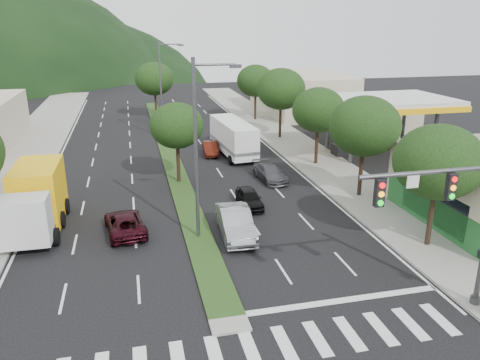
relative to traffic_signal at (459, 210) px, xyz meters
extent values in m
plane|color=black|center=(-9.03, 1.54, -4.65)|extent=(160.00, 160.00, 0.00)
cube|color=gray|center=(3.47, 26.54, -4.57)|extent=(5.00, 90.00, 0.15)
cube|color=gray|center=(-22.03, 26.54, -4.57)|extent=(6.00, 90.00, 0.15)
cube|color=#1F3814|center=(-9.03, 29.54, -4.59)|extent=(1.60, 56.00, 0.12)
cube|color=silver|center=(-9.03, -0.46, -4.64)|extent=(19.00, 2.20, 0.01)
cylinder|color=#47494C|center=(-1.43, 0.04, 1.65)|extent=(6.00, 0.18, 0.18)
cube|color=black|center=(-0.63, -0.11, 1.05)|extent=(0.35, 0.25, 1.05)
cube|color=black|center=(-3.63, -0.11, 1.05)|extent=(0.35, 0.25, 1.05)
cube|color=silver|center=(9.97, 23.54, 0.35)|extent=(12.00, 8.00, 0.50)
cube|color=yellow|center=(9.97, 23.54, 0.00)|extent=(12.20, 8.20, 0.50)
cylinder|color=#47494C|center=(5.97, 21.04, -2.35)|extent=(0.36, 0.36, 4.60)
cylinder|color=#47494C|center=(13.97, 21.04, -2.35)|extent=(0.36, 0.36, 4.60)
cylinder|color=#47494C|center=(5.97, 26.04, -2.35)|extent=(0.36, 0.36, 4.60)
cylinder|color=#47494C|center=(13.97, 26.04, -2.35)|extent=(0.36, 0.36, 4.60)
cube|color=black|center=(5.97, 23.54, -4.10)|extent=(0.80, 1.60, 1.10)
cube|color=black|center=(13.97, 23.54, -4.10)|extent=(0.80, 1.60, 1.10)
cube|color=beige|center=(10.47, 45.54, -2.05)|extent=(10.00, 16.00, 5.20)
cylinder|color=black|center=(2.97, 5.54, -2.68)|extent=(0.28, 0.28, 3.64)
ellipsoid|color=black|center=(2.97, 5.54, 0.18)|extent=(4.60, 4.60, 3.91)
cylinder|color=black|center=(2.97, 13.54, -2.59)|extent=(0.28, 0.28, 3.81)
ellipsoid|color=black|center=(2.97, 13.54, 0.40)|extent=(4.80, 4.80, 4.08)
cylinder|color=black|center=(2.97, 21.54, -2.70)|extent=(0.28, 0.28, 3.58)
ellipsoid|color=black|center=(2.97, 21.54, 0.11)|extent=(4.40, 4.40, 3.74)
cylinder|color=black|center=(2.97, 31.54, -2.54)|extent=(0.28, 0.28, 3.92)
ellipsoid|color=black|center=(2.97, 31.54, 0.54)|extent=(5.00, 5.00, 4.25)
cylinder|color=black|center=(2.97, 41.54, -2.65)|extent=(0.28, 0.28, 3.70)
ellipsoid|color=black|center=(2.97, 41.54, 0.26)|extent=(4.60, 4.60, 3.91)
cylinder|color=black|center=(-9.03, 19.54, -2.85)|extent=(0.28, 0.28, 3.36)
ellipsoid|color=black|center=(-9.03, 19.54, -0.21)|extent=(4.00, 4.00, 3.40)
cylinder|color=black|center=(-9.03, 45.54, -2.62)|extent=(0.28, 0.28, 3.81)
ellipsoid|color=black|center=(-9.03, 45.54, 0.37)|extent=(4.80, 4.80, 4.08)
cylinder|color=#47494C|center=(-9.03, 9.54, 0.35)|extent=(0.20, 0.20, 10.00)
cylinder|color=#47494C|center=(-7.93, 9.54, 4.95)|extent=(2.20, 0.12, 0.12)
cube|color=#47494C|center=(-6.83, 9.54, 4.85)|extent=(0.60, 0.25, 0.18)
cylinder|color=#47494C|center=(-9.03, 34.54, 0.35)|extent=(0.20, 0.20, 10.00)
cylinder|color=#47494C|center=(-7.93, 34.54, 4.95)|extent=(2.20, 0.12, 0.12)
cube|color=#47494C|center=(-6.83, 34.54, 4.85)|extent=(0.60, 0.25, 0.18)
imported|color=#999CA1|center=(-6.92, 9.30, -3.84)|extent=(1.92, 4.96, 1.61)
imported|color=black|center=(-13.08, 11.14, -4.03)|extent=(2.62, 4.65, 1.23)
imported|color=black|center=(-5.03, 13.45, -4.05)|extent=(1.47, 3.53, 1.19)
imported|color=#49494E|center=(-2.09, 18.45, -4.03)|extent=(2.10, 4.35, 1.22)
imported|color=#4E170D|center=(-5.31, 26.89, -4.05)|extent=(1.53, 3.69, 1.19)
imported|color=black|center=(-1.71, 31.89, -4.02)|extent=(2.18, 4.56, 1.25)
cube|color=silver|center=(-18.06, 9.96, -2.87)|extent=(2.45, 1.80, 2.56)
cube|color=yellow|center=(-18.02, 14.07, -2.75)|extent=(2.60, 4.69, 3.45)
cube|color=black|center=(-18.03, 13.18, -4.14)|extent=(2.28, 6.47, 0.33)
cylinder|color=black|center=(-16.77, 10.41, -4.14)|extent=(0.34, 1.00, 1.00)
cylinder|color=black|center=(-19.33, 10.44, -4.14)|extent=(0.34, 1.00, 1.00)
cylinder|color=black|center=(-16.75, 12.84, -4.14)|extent=(0.34, 1.00, 1.00)
cylinder|color=black|center=(-19.31, 12.86, -4.14)|extent=(0.34, 1.00, 1.00)
cylinder|color=black|center=(-16.73, 15.04, -4.14)|extent=(0.34, 1.00, 1.00)
cylinder|color=black|center=(-19.29, 15.06, -4.14)|extent=(0.34, 1.00, 1.00)
cube|color=white|center=(-3.26, 26.33, -2.88)|extent=(2.91, 8.31, 2.72)
cube|color=slate|center=(-3.26, 26.33, -3.56)|extent=(2.97, 8.32, 0.32)
cylinder|color=black|center=(-4.65, 29.49, -4.24)|extent=(0.38, 0.84, 0.82)
cylinder|color=black|center=(-2.39, 29.67, -4.24)|extent=(0.38, 0.84, 0.82)
cylinder|color=black|center=(-4.57, 28.52, -4.24)|extent=(0.38, 0.84, 0.82)
cylinder|color=black|center=(-2.31, 28.70, -4.24)|extent=(0.38, 0.84, 0.82)
cylinder|color=black|center=(-4.15, 23.31, -4.24)|extent=(0.38, 0.84, 0.82)
cylinder|color=black|center=(-1.89, 23.50, -4.24)|extent=(0.38, 0.84, 0.82)
camera|label=1|loc=(-12.33, -14.57, 6.97)|focal=35.00mm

